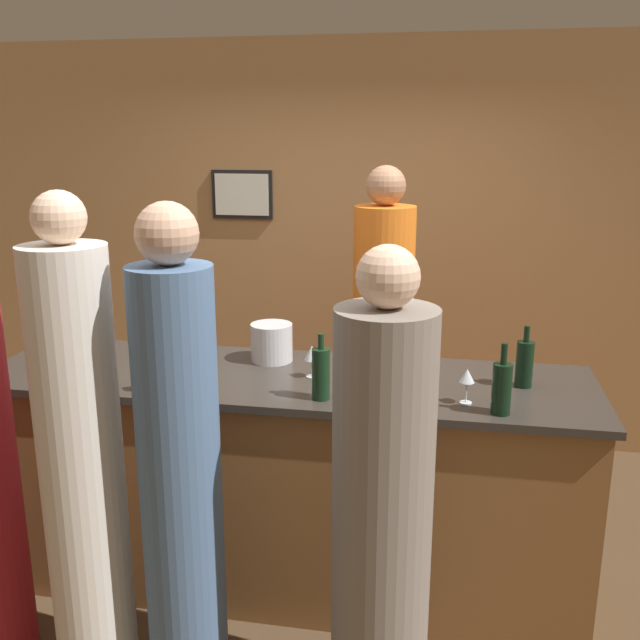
{
  "coord_description": "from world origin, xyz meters",
  "views": [
    {
      "loc": [
        0.74,
        -3.07,
        2.18
      ],
      "look_at": [
        0.15,
        0.1,
        1.33
      ],
      "focal_mm": 40.0,
      "sensor_mm": 36.0,
      "label": 1
    }
  ],
  "objects_px": {
    "wine_bottle_0": "(524,363)",
    "wine_bottle_1": "(321,373)",
    "bartender": "(382,354)",
    "guest_1": "(180,479)",
    "ice_bucket": "(272,342)",
    "guest_0": "(82,471)",
    "wine_bottle_2": "(502,387)",
    "guest_3": "(382,515)"
  },
  "relations": [
    {
      "from": "guest_1",
      "to": "wine_bottle_2",
      "type": "xyz_separation_m",
      "value": [
        1.18,
        0.5,
        0.26
      ]
    },
    {
      "from": "guest_0",
      "to": "guest_3",
      "type": "xyz_separation_m",
      "value": [
        1.14,
        0.04,
        -0.09
      ]
    },
    {
      "from": "guest_3",
      "to": "wine_bottle_2",
      "type": "relative_size",
      "value": 6.17
    },
    {
      "from": "wine_bottle_0",
      "to": "guest_3",
      "type": "bearing_deg",
      "value": -123.28
    },
    {
      "from": "guest_0",
      "to": "guest_3",
      "type": "height_order",
      "value": "guest_0"
    },
    {
      "from": "guest_0",
      "to": "ice_bucket",
      "type": "relative_size",
      "value": 9.62
    },
    {
      "from": "guest_0",
      "to": "ice_bucket",
      "type": "height_order",
      "value": "guest_0"
    },
    {
      "from": "guest_0",
      "to": "ice_bucket",
      "type": "xyz_separation_m",
      "value": [
        0.48,
        1.03,
        0.23
      ]
    },
    {
      "from": "wine_bottle_1",
      "to": "wine_bottle_0",
      "type": "bearing_deg",
      "value": 20.08
    },
    {
      "from": "guest_1",
      "to": "guest_3",
      "type": "height_order",
      "value": "guest_1"
    },
    {
      "from": "wine_bottle_0",
      "to": "wine_bottle_1",
      "type": "distance_m",
      "value": 0.92
    },
    {
      "from": "guest_1",
      "to": "wine_bottle_1",
      "type": "distance_m",
      "value": 0.74
    },
    {
      "from": "wine_bottle_1",
      "to": "bartender",
      "type": "bearing_deg",
      "value": 82.04
    },
    {
      "from": "wine_bottle_0",
      "to": "wine_bottle_2",
      "type": "relative_size",
      "value": 0.95
    },
    {
      "from": "bartender",
      "to": "wine_bottle_2",
      "type": "distance_m",
      "value": 1.3
    },
    {
      "from": "bartender",
      "to": "wine_bottle_0",
      "type": "distance_m",
      "value": 1.09
    },
    {
      "from": "wine_bottle_1",
      "to": "guest_1",
      "type": "bearing_deg",
      "value": -129.23
    },
    {
      "from": "wine_bottle_0",
      "to": "wine_bottle_2",
      "type": "distance_m",
      "value": 0.37
    },
    {
      "from": "bartender",
      "to": "guest_1",
      "type": "bearing_deg",
      "value": 70.22
    },
    {
      "from": "wine_bottle_1",
      "to": "wine_bottle_2",
      "type": "height_order",
      "value": "wine_bottle_2"
    },
    {
      "from": "wine_bottle_0",
      "to": "wine_bottle_1",
      "type": "height_order",
      "value": "wine_bottle_1"
    },
    {
      "from": "guest_0",
      "to": "wine_bottle_1",
      "type": "xyz_separation_m",
      "value": [
        0.82,
        0.55,
        0.26
      ]
    },
    {
      "from": "wine_bottle_0",
      "to": "wine_bottle_1",
      "type": "relative_size",
      "value": 0.97
    },
    {
      "from": "guest_1",
      "to": "ice_bucket",
      "type": "xyz_separation_m",
      "value": [
        0.1,
        1.0,
        0.24
      ]
    },
    {
      "from": "guest_3",
      "to": "ice_bucket",
      "type": "xyz_separation_m",
      "value": [
        -0.65,
        0.99,
        0.32
      ]
    },
    {
      "from": "guest_1",
      "to": "wine_bottle_0",
      "type": "relative_size",
      "value": 6.98
    },
    {
      "from": "wine_bottle_2",
      "to": "ice_bucket",
      "type": "height_order",
      "value": "wine_bottle_2"
    },
    {
      "from": "guest_1",
      "to": "wine_bottle_2",
      "type": "bearing_deg",
      "value": 23.09
    },
    {
      "from": "guest_3",
      "to": "guest_0",
      "type": "bearing_deg",
      "value": -178.04
    },
    {
      "from": "bartender",
      "to": "wine_bottle_0",
      "type": "height_order",
      "value": "bartender"
    },
    {
      "from": "guest_1",
      "to": "guest_3",
      "type": "xyz_separation_m",
      "value": [
        0.75,
        0.02,
        -0.08
      ]
    },
    {
      "from": "wine_bottle_1",
      "to": "wine_bottle_2",
      "type": "xyz_separation_m",
      "value": [
        0.74,
        -0.03,
        -0.0
      ]
    },
    {
      "from": "wine_bottle_2",
      "to": "guest_0",
      "type": "bearing_deg",
      "value": -161.46
    },
    {
      "from": "guest_1",
      "to": "bartender",
      "type": "bearing_deg",
      "value": 70.22
    },
    {
      "from": "guest_1",
      "to": "wine_bottle_2",
      "type": "height_order",
      "value": "guest_1"
    },
    {
      "from": "guest_3",
      "to": "wine_bottle_1",
      "type": "xyz_separation_m",
      "value": [
        -0.32,
        0.52,
        0.34
      ]
    },
    {
      "from": "bartender",
      "to": "guest_1",
      "type": "xyz_separation_m",
      "value": [
        -0.59,
        -1.64,
        -0.01
      ]
    },
    {
      "from": "guest_0",
      "to": "guest_3",
      "type": "distance_m",
      "value": 1.14
    },
    {
      "from": "ice_bucket",
      "to": "bartender",
      "type": "bearing_deg",
      "value": 52.34
    },
    {
      "from": "guest_3",
      "to": "ice_bucket",
      "type": "height_order",
      "value": "guest_3"
    },
    {
      "from": "guest_3",
      "to": "wine_bottle_0",
      "type": "xyz_separation_m",
      "value": [
        0.55,
        0.83,
        0.34
      ]
    },
    {
      "from": "guest_3",
      "to": "wine_bottle_1",
      "type": "relative_size",
      "value": 6.34
    }
  ]
}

